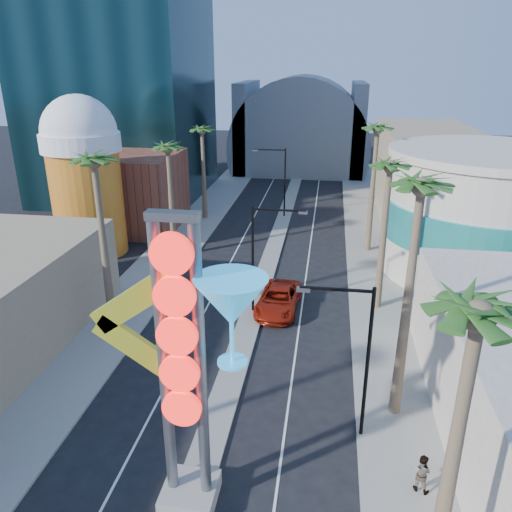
{
  "coord_description": "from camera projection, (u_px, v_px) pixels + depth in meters",
  "views": [
    {
      "loc": [
        5.0,
        -12.06,
        17.13
      ],
      "look_at": [
        0.31,
        19.45,
        4.62
      ],
      "focal_mm": 35.0,
      "sensor_mm": 36.0,
      "label": 1
    }
  ],
  "objects": [
    {
      "name": "sidewalk_west",
      "position": [
        184.0,
        238.0,
        51.55
      ],
      "size": [
        5.0,
        100.0,
        0.15
      ],
      "primitive_type": "cube",
      "color": "gray",
      "rests_on": "ground"
    },
    {
      "name": "palm_5",
      "position": [
        420.0,
        204.0,
        21.91
      ],
      "size": [
        2.4,
        2.4,
        13.2
      ],
      "color": "brown",
      "rests_on": "ground"
    },
    {
      "name": "palm_4",
      "position": [
        475.0,
        338.0,
        13.02
      ],
      "size": [
        2.4,
        2.4,
        12.2
      ],
      "color": "brown",
      "rests_on": "ground"
    },
    {
      "name": "brick_filler_west",
      "position": [
        132.0,
        191.0,
        53.77
      ],
      "size": [
        10.0,
        10.0,
        8.0
      ],
      "primitive_type": "cube",
      "color": "brown",
      "rests_on": "ground"
    },
    {
      "name": "median",
      "position": [
        279.0,
        233.0,
        53.01
      ],
      "size": [
        1.6,
        84.0,
        0.15
      ],
      "primitive_type": "cube",
      "color": "gray",
      "rests_on": "ground"
    },
    {
      "name": "streetlight_1",
      "position": [
        280.0,
        176.0,
        56.86
      ],
      "size": [
        3.79,
        0.25,
        8.0
      ],
      "color": "black",
      "rests_on": "ground"
    },
    {
      "name": "beer_mug",
      "position": [
        84.0,
        171.0,
        45.13
      ],
      "size": [
        7.0,
        7.0,
        14.5
      ],
      "color": "#BE6319",
      "rests_on": "ground"
    },
    {
      "name": "palm_3",
      "position": [
        202.0,
        136.0,
        54.49
      ],
      "size": [
        2.4,
        2.4,
        11.2
      ],
      "color": "brown",
      "rests_on": "ground"
    },
    {
      "name": "streetlight_2",
      "position": [
        358.0,
        350.0,
        22.73
      ],
      "size": [
        3.45,
        0.25,
        8.0
      ],
      "color": "black",
      "rests_on": "ground"
    },
    {
      "name": "red_pickup",
      "position": [
        278.0,
        299.0,
        36.44
      ],
      "size": [
        3.21,
        6.33,
        1.71
      ],
      "primitive_type": "imported",
      "rotation": [
        0.0,
        0.0,
        -0.06
      ],
      "color": "#9D1D0C",
      "rests_on": "ground"
    },
    {
      "name": "palm_6",
      "position": [
        389.0,
        176.0,
        33.44
      ],
      "size": [
        2.4,
        2.4,
        11.7
      ],
      "color": "brown",
      "rests_on": "ground"
    },
    {
      "name": "turquoise_building",
      "position": [
        486.0,
        215.0,
        41.29
      ],
      "size": [
        16.6,
        16.6,
        10.6
      ],
      "color": "#B6AC9A",
      "rests_on": "ground"
    },
    {
      "name": "sidewalk_east",
      "position": [
        372.0,
        247.0,
        48.95
      ],
      "size": [
        5.0,
        100.0,
        0.15
      ],
      "primitive_type": "cube",
      "color": "gray",
      "rests_on": "ground"
    },
    {
      "name": "neon_sign",
      "position": [
        203.0,
        352.0,
        17.99
      ],
      "size": [
        6.53,
        2.6,
        12.55
      ],
      "color": "gray",
      "rests_on": "ground"
    },
    {
      "name": "palm_1",
      "position": [
        95.0,
        173.0,
        30.06
      ],
      "size": [
        2.4,
        2.4,
        12.7
      ],
      "color": "brown",
      "rests_on": "ground"
    },
    {
      "name": "pedestrian_a",
      "position": [
        395.0,
        396.0,
        25.74
      ],
      "size": [
        0.66,
        0.5,
        1.65
      ],
      "primitive_type": "imported",
      "rotation": [
        0.0,
        0.0,
        3.32
      ],
      "color": "gray",
      "rests_on": "sidewalk_east"
    },
    {
      "name": "streetlight_0",
      "position": [
        260.0,
        250.0,
        34.61
      ],
      "size": [
        3.79,
        0.25,
        8.0
      ],
      "color": "black",
      "rests_on": "ground"
    },
    {
      "name": "filler_east",
      "position": [
        425.0,
        172.0,
        58.23
      ],
      "size": [
        10.0,
        20.0,
        10.0
      ],
      "primitive_type": "cube",
      "color": "#968361",
      "rests_on": "ground"
    },
    {
      "name": "pedestrian_b",
      "position": [
        421.0,
        473.0,
        20.87
      ],
      "size": [
        1.06,
        0.95,
        1.78
      ],
      "primitive_type": "imported",
      "rotation": [
        0.0,
        0.0,
        2.75
      ],
      "color": "gray",
      "rests_on": "sidewalk_east"
    },
    {
      "name": "palm_2",
      "position": [
        168.0,
        155.0,
        43.44
      ],
      "size": [
        2.4,
        2.4,
        11.2
      ],
      "color": "brown",
      "rests_on": "ground"
    },
    {
      "name": "palm_7",
      "position": [
        377.0,
        137.0,
        44.17
      ],
      "size": [
        2.4,
        2.4,
        12.7
      ],
      "color": "brown",
      "rests_on": "ground"
    },
    {
      "name": "canopy",
      "position": [
        301.0,
        143.0,
        82.77
      ],
      "size": [
        22.0,
        16.0,
        22.0
      ],
      "color": "slate",
      "rests_on": "ground"
    }
  ]
}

